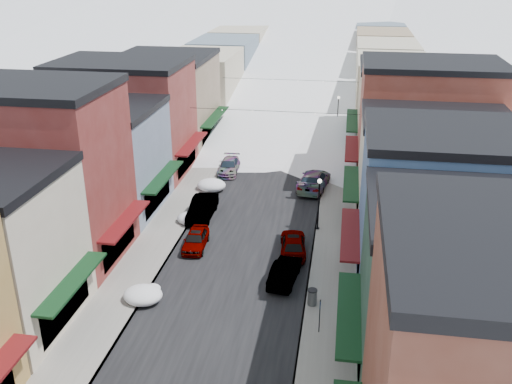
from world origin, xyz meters
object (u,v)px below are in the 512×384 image
(car_dark_hatch, at_px, (202,208))
(streetlamp_near, at_px, (319,198))
(car_silver_sedan, at_px, (196,239))
(car_green_sedan, at_px, (285,272))
(trash_can, at_px, (312,297))

(car_dark_hatch, xyz_separation_m, streetlamp_near, (9.50, -0.94, 1.97))
(streetlamp_near, bearing_deg, car_silver_sedan, -153.88)
(car_dark_hatch, distance_m, car_green_sedan, 11.79)
(car_dark_hatch, bearing_deg, car_silver_sedan, -82.14)
(streetlamp_near, bearing_deg, car_dark_hatch, 174.33)
(car_dark_hatch, relative_size, trash_can, 4.80)
(car_silver_sedan, bearing_deg, streetlamp_near, 22.57)
(car_dark_hatch, xyz_separation_m, trash_can, (9.78, -11.52, -0.14))
(car_silver_sedan, distance_m, trash_can, 10.98)
(car_green_sedan, height_order, trash_can, car_green_sedan)
(trash_can, distance_m, streetlamp_near, 10.79)
(trash_can, xyz_separation_m, streetlamp_near, (-0.28, 10.58, 2.11))
(car_silver_sedan, distance_m, streetlamp_near, 9.92)
(trash_can, bearing_deg, car_green_sedan, 126.47)
(car_green_sedan, bearing_deg, car_silver_sedan, -20.89)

